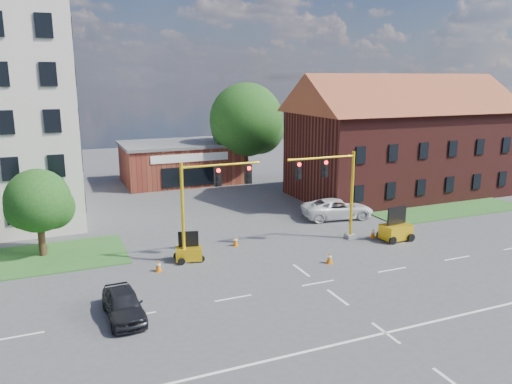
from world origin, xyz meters
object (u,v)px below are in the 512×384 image
Objects in this scene: signal_mast_east at (332,186)px; trailer_east at (396,230)px; trailer_west at (189,252)px; sedan_dark at (123,304)px; signal_mast_west at (209,198)px; pickup_white at (338,208)px.

trailer_east is at bearing -19.28° from signal_mast_east.
trailer_west reaches higher than sedan_dark.
signal_mast_west is 1.00× the size of signal_mast_east.
signal_mast_west is at bearing 169.39° from trailer_east.
sedan_dark is (-18.46, -10.85, -0.10)m from pickup_white.
trailer_west is at bearing 179.22° from signal_mast_east.
trailer_west is 0.79× the size of trailer_east.
pickup_white is at bearing 21.48° from signal_mast_west.
signal_mast_east is 1.08× the size of pickup_white.
pickup_white is (12.31, 4.85, -3.12)m from signal_mast_west.
trailer_east is 19.74m from sedan_dark.
sedan_dark is (-4.84, -6.14, 0.13)m from trailer_west.
signal_mast_west is 13.60m from pickup_white.
pickup_white is 1.41× the size of sedan_dark.
signal_mast_west is 9.18m from sedan_dark.
signal_mast_west is at bearing 120.92° from pickup_white.
signal_mast_west is 2.72× the size of trailer_east.
signal_mast_east is 2.72× the size of trailer_east.
signal_mast_east is 10.57m from trailer_west.
trailer_east is at bearing -163.70° from pickup_white.
signal_mast_east is 6.80m from pickup_white.
trailer_west is at bearing 174.06° from signal_mast_west.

